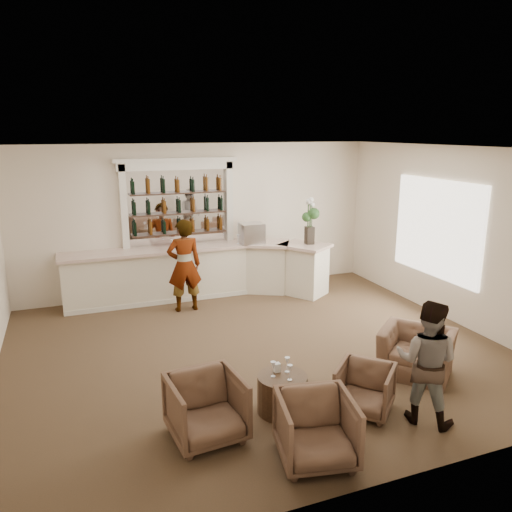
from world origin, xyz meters
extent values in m
plane|color=brown|center=(0.00, 0.00, 0.00)|extent=(8.00, 8.00, 0.00)
cube|color=#EFDEC6|center=(0.00, 3.50, 1.65)|extent=(8.00, 0.04, 3.30)
cube|color=#EFDEC6|center=(4.00, 0.00, 1.65)|extent=(0.04, 7.00, 3.30)
cube|color=silver|center=(0.00, 0.00, 3.30)|extent=(8.00, 7.00, 0.04)
cube|color=white|center=(3.97, 0.50, 1.70)|extent=(0.05, 2.40, 1.90)
cube|color=white|center=(-1.00, 3.15, 0.54)|extent=(4.00, 0.70, 1.08)
cube|color=beige|center=(-1.00, 3.13, 1.11)|extent=(4.10, 0.82, 0.06)
cube|color=white|center=(1.35, 2.92, 0.54)|extent=(1.12, 1.04, 1.08)
cube|color=beige|center=(1.35, 2.90, 1.11)|extent=(1.27, 1.19, 0.06)
cube|color=white|center=(2.05, 2.40, 0.54)|extent=(1.08, 1.14, 1.08)
cube|color=beige|center=(2.05, 2.38, 1.11)|extent=(1.24, 1.29, 0.06)
cube|color=silver|center=(-1.00, 2.82, 0.05)|extent=(4.00, 0.06, 0.10)
cube|color=white|center=(-0.50, 3.48, 1.95)|extent=(2.15, 0.02, 1.65)
cube|color=silver|center=(-1.65, 3.42, 1.45)|extent=(0.14, 0.16, 2.90)
cube|color=silver|center=(0.65, 3.42, 1.45)|extent=(0.14, 0.16, 2.90)
cube|color=silver|center=(-0.50, 3.42, 2.84)|extent=(2.52, 0.16, 0.18)
cube|color=silver|center=(-0.50, 3.42, 2.96)|extent=(2.64, 0.20, 0.08)
cube|color=#35231A|center=(-0.50, 3.37, 1.38)|extent=(2.05, 0.20, 0.03)
cube|color=#35231A|center=(-0.50, 3.37, 1.82)|extent=(2.05, 0.20, 0.03)
cube|color=#35231A|center=(-0.50, 3.37, 2.26)|extent=(2.05, 0.20, 0.03)
cylinder|color=#4C3421|center=(-0.35, -1.86, 0.25)|extent=(0.65, 0.65, 0.50)
imported|color=gray|center=(-0.66, 2.31, 0.94)|extent=(0.69, 0.46, 1.88)
imported|color=gray|center=(1.23, -2.67, 0.80)|extent=(0.96, 0.98, 1.59)
imported|color=brown|center=(-1.43, -2.06, 0.39)|extent=(0.91, 0.93, 0.78)
imported|color=brown|center=(-0.41, -2.90, 0.38)|extent=(0.97, 0.98, 0.76)
imported|color=brown|center=(0.64, -2.24, 0.32)|extent=(0.98, 0.98, 0.64)
imported|color=brown|center=(1.96, -1.60, 0.34)|extent=(1.36, 1.38, 0.67)
cube|color=#BCBDC1|center=(1.00, 2.92, 1.36)|extent=(0.51, 0.42, 0.44)
cube|color=black|center=(2.15, 2.38, 1.33)|extent=(0.17, 0.17, 0.38)
cube|color=silver|center=(-0.37, -1.72, 0.56)|extent=(0.08, 0.08, 0.12)
camera|label=1|loc=(-2.75, -7.18, 3.57)|focal=35.00mm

